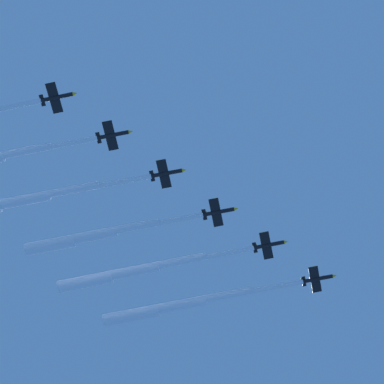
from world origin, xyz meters
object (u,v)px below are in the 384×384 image
jet_port_inner (131,272)px  jet_starboard_inner (92,236)px  jet_port_mid (20,201)px  jet_lead (177,306)px

jet_port_inner → jet_starboard_inner: size_ratio=1.11×
jet_starboard_inner → jet_port_mid: (19.95, -8.86, 1.21)m
jet_port_inner → jet_starboard_inner: 15.81m
jet_lead → jet_port_inner: bearing=-10.8°
jet_starboard_inner → jet_port_mid: jet_port_mid is taller
jet_lead → jet_starboard_inner: jet_lead is taller
jet_port_inner → jet_starboard_inner: (15.63, -0.41, -2.32)m
jet_starboard_inner → jet_lead: bearing=173.7°
jet_lead → jet_starboard_inner: size_ratio=1.13×
jet_lead → jet_port_inner: size_ratio=1.03×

